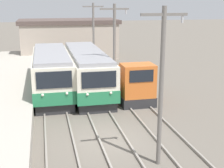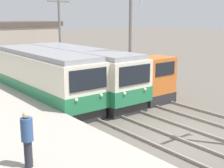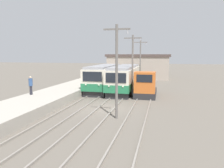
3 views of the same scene
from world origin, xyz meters
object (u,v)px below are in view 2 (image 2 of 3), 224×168
Objects in this scene: catenary_mast_mid at (130,44)px; commuter_train_left at (44,79)px; catenary_mast_far at (60,37)px; commuter_train_center at (80,74)px; person_on_platform at (27,137)px; shunting_locomotive at (139,81)px.

commuter_train_left is at bearing 141.75° from catenary_mast_mid.
catenary_mast_mid is 1.00× the size of catenary_mast_far.
person_on_platform is (-7.88, -9.33, 0.32)m from commuter_train_center.
catenary_mast_far is at bearing 90.00° from catenary_mast_mid.
catenary_mast_far is (1.51, 5.38, 2.27)m from commuter_train_center.
commuter_train_center is at bearing 2.93° from commuter_train_left.
commuter_train_left is 5.60× the size of person_on_platform.
person_on_platform is at bearing -148.35° from catenary_mast_mid.
catenary_mast_far reaches higher than person_on_platform.
catenary_mast_far is (4.31, 5.52, 2.24)m from commuter_train_left.
shunting_locomotive is 0.75× the size of catenary_mast_far.
catenary_mast_mid and catenary_mast_far have the same top height.
person_on_platform is (-9.39, -5.79, -1.94)m from catenary_mast_mid.
shunting_locomotive is 12.70m from person_on_platform.
catenary_mast_mid is (4.31, -3.40, 2.24)m from commuter_train_left.
shunting_locomotive is at bearing -43.25° from commuter_train_center.
catenary_mast_mid is at bearing -154.32° from shunting_locomotive.
catenary_mast_far is at bearing 74.35° from commuter_train_center.
catenary_mast_mid reaches higher than shunting_locomotive.
commuter_train_left is 2.80m from commuter_train_center.
shunting_locomotive is 3.13m from catenary_mast_mid.
commuter_train_center is 6.22× the size of person_on_platform.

